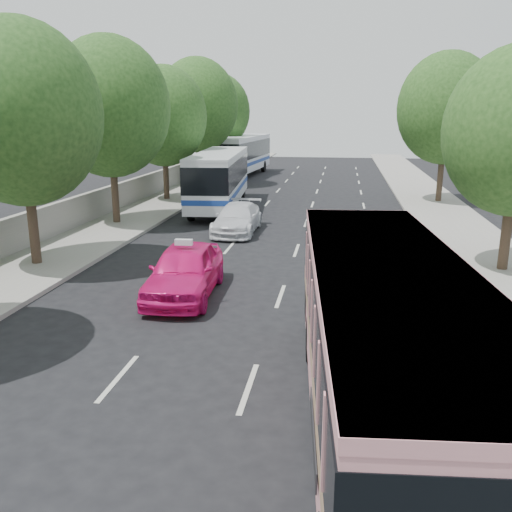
% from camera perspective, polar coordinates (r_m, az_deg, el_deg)
% --- Properties ---
extents(ground, '(120.00, 120.00, 0.00)m').
position_cam_1_polar(ground, '(13.72, -3.55, -9.44)').
color(ground, black).
rests_on(ground, ground).
extents(sidewalk_left, '(4.00, 90.00, 0.15)m').
position_cam_1_polar(sidewalk_left, '(34.56, -10.22, 5.35)').
color(sidewalk_left, '#9E998E').
rests_on(sidewalk_left, ground).
extents(sidewalk_right, '(4.00, 90.00, 0.12)m').
position_cam_1_polar(sidewalk_right, '(33.17, 18.85, 4.37)').
color(sidewalk_right, '#9E998E').
rests_on(sidewalk_right, ground).
extents(low_wall, '(0.30, 90.00, 1.50)m').
position_cam_1_polar(low_wall, '(35.07, -13.08, 6.70)').
color(low_wall, '#9E998E').
rests_on(low_wall, sidewalk_left).
extents(tree_left_b, '(5.70, 5.70, 8.88)m').
position_cam_1_polar(tree_left_b, '(21.32, -23.46, 14.16)').
color(tree_left_b, '#38281E').
rests_on(tree_left_b, ground).
extents(tree_left_c, '(6.00, 6.00, 9.35)m').
position_cam_1_polar(tree_left_c, '(28.52, -15.12, 15.34)').
color(tree_left_c, '#38281E').
rests_on(tree_left_c, ground).
extents(tree_left_d, '(5.52, 5.52, 8.60)m').
position_cam_1_polar(tree_left_d, '(35.96, -9.64, 14.64)').
color(tree_left_d, '#38281E').
rests_on(tree_left_d, ground).
extents(tree_left_e, '(6.30, 6.30, 9.82)m').
position_cam_1_polar(tree_left_e, '(43.61, -6.12, 15.81)').
color(tree_left_e, '#38281E').
rests_on(tree_left_e, ground).
extents(tree_left_f, '(5.88, 5.88, 9.16)m').
position_cam_1_polar(tree_left_f, '(51.42, -3.96, 15.22)').
color(tree_left_f, '#38281E').
rests_on(tree_left_f, ground).
extents(tree_right_far, '(6.00, 6.00, 9.35)m').
position_cam_1_polar(tree_right_far, '(36.68, 19.55, 14.79)').
color(tree_right_far, '#38281E').
rests_on(tree_right_far, ground).
extents(pink_bus, '(3.48, 10.32, 3.23)m').
position_cam_1_polar(pink_bus, '(9.59, 13.60, -7.78)').
color(pink_bus, pink).
rests_on(pink_bus, ground).
extents(pink_taxi, '(2.21, 4.95, 1.65)m').
position_cam_1_polar(pink_taxi, '(17.20, -7.51, -1.52)').
color(pink_taxi, '#E91475').
rests_on(pink_taxi, ground).
extents(white_pickup, '(1.94, 4.76, 1.38)m').
position_cam_1_polar(white_pickup, '(26.23, -1.97, 3.97)').
color(white_pickup, silver).
rests_on(white_pickup, ground).
extents(tour_coach_front, '(3.44, 11.45, 3.37)m').
position_cam_1_polar(tour_coach_front, '(32.92, -3.88, 8.53)').
color(tour_coach_front, silver).
rests_on(tour_coach_front, ground).
extents(tour_coach_rear, '(3.47, 12.16, 3.59)m').
position_cam_1_polar(tour_coach_rear, '(50.35, -1.43, 10.88)').
color(tour_coach_rear, white).
rests_on(tour_coach_rear, ground).
extents(taxi_roof_sign, '(0.56, 0.21, 0.18)m').
position_cam_1_polar(taxi_roof_sign, '(16.97, -7.61, 1.45)').
color(taxi_roof_sign, silver).
rests_on(taxi_roof_sign, pink_taxi).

